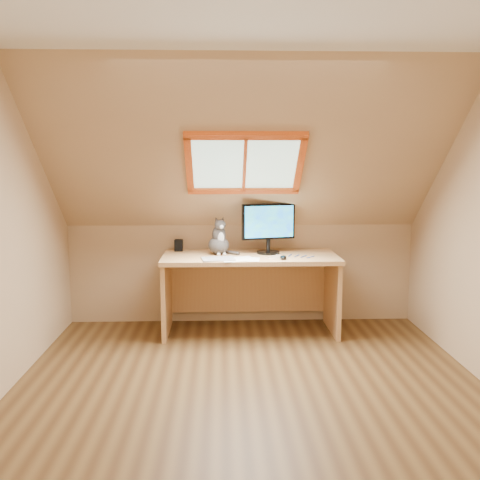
{
  "coord_description": "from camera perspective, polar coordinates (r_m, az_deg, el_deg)",
  "views": [
    {
      "loc": [
        -0.21,
        -3.63,
        1.65
      ],
      "look_at": [
        -0.04,
        1.0,
        0.96
      ],
      "focal_mm": 40.0,
      "sensor_mm": 36.0,
      "label": 1
    }
  ],
  "objects": [
    {
      "name": "papers",
      "position": [
        4.83,
        0.36,
        -2.12
      ],
      "size": [
        0.35,
        0.3,
        0.01
      ],
      "color": "white",
      "rests_on": "desk"
    },
    {
      "name": "monitor",
      "position": [
        5.14,
        3.06,
        1.61
      ],
      "size": [
        0.52,
        0.22,
        0.48
      ],
      "color": "black",
      "rests_on": "desk"
    },
    {
      "name": "cables",
      "position": [
        5.01,
        5.4,
        -1.76
      ],
      "size": [
        0.51,
        0.26,
        0.01
      ],
      "color": "silver",
      "rests_on": "desk"
    },
    {
      "name": "desk",
      "position": [
        5.21,
        1.03,
        -3.94
      ],
      "size": [
        1.66,
        0.73,
        0.76
      ],
      "color": "tan",
      "rests_on": "ground"
    },
    {
      "name": "graphics_tablet",
      "position": [
        4.86,
        -2.36,
        -2.03
      ],
      "size": [
        0.32,
        0.25,
        0.01
      ],
      "primitive_type": "cube",
      "rotation": [
        0.0,
        0.0,
        0.15
      ],
      "color": "#B2B2B7",
      "rests_on": "desk"
    },
    {
      "name": "cat",
      "position": [
        5.12,
        -2.27,
        -0.07
      ],
      "size": [
        0.26,
        0.29,
        0.37
      ],
      "color": "#484240",
      "rests_on": "desk"
    },
    {
      "name": "mouse",
      "position": [
        4.89,
        4.63,
        -1.86
      ],
      "size": [
        0.07,
        0.11,
        0.03
      ],
      "primitive_type": "ellipsoid",
      "rotation": [
        0.0,
        0.0,
        -0.07
      ],
      "color": "black",
      "rests_on": "desk"
    },
    {
      "name": "ground",
      "position": [
        3.99,
        1.16,
        -15.94
      ],
      "size": [
        3.5,
        3.5,
        0.0
      ],
      "primitive_type": "plane",
      "color": "brown",
      "rests_on": "ground"
    },
    {
      "name": "desk_speaker",
      "position": [
        5.34,
        -6.56,
        -0.56
      ],
      "size": [
        0.08,
        0.08,
        0.11
      ],
      "primitive_type": "cube",
      "rotation": [
        0.0,
        0.0,
        -0.02
      ],
      "color": "black",
      "rests_on": "desk"
    },
    {
      "name": "room_shell",
      "position": [
        3.55,
        1.31,
        4.93
      ],
      "size": [
        3.52,
        3.52,
        2.41
      ],
      "color": "tan",
      "rests_on": "ground"
    }
  ]
}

